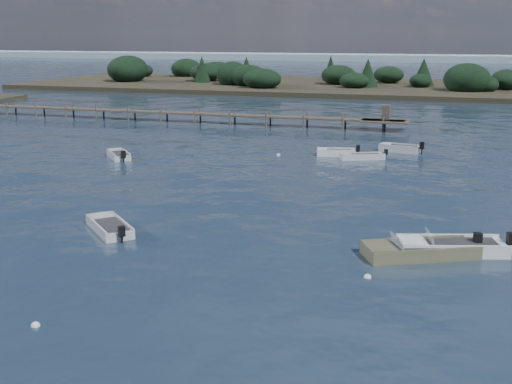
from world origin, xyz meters
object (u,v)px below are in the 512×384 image
(dinghy_mid_grey, at_px, (110,228))
(tender_far_grey_b, at_px, (400,150))
(dinghy_mid_white_a, at_px, (419,253))
(dinghy_extra_a, at_px, (362,158))
(tender_far_grey, at_px, (119,156))
(tender_far_white, at_px, (336,154))
(dinghy_mid_white_b, at_px, (451,249))
(jetty, at_px, (164,113))

(dinghy_mid_grey, distance_m, tender_far_grey_b, 30.62)
(dinghy_mid_white_a, height_order, dinghy_extra_a, dinghy_mid_white_a)
(dinghy_mid_white_a, xyz_separation_m, dinghy_mid_grey, (-15.61, -0.87, -0.02))
(tender_far_grey, xyz_separation_m, tender_far_white, (16.92, 6.41, 0.01))
(tender_far_grey, xyz_separation_m, tender_far_grey_b, (21.83, 10.00, 0.02))
(tender_far_grey, xyz_separation_m, dinghy_mid_grey, (9.58, -18.07, -0.02))
(dinghy_mid_grey, bearing_deg, dinghy_mid_white_a, 3.20)
(tender_far_white, bearing_deg, tender_far_grey, -159.24)
(dinghy_mid_white_a, bearing_deg, dinghy_mid_white_b, 34.25)
(dinghy_mid_white_b, height_order, dinghy_extra_a, dinghy_mid_white_b)
(tender_far_white, height_order, dinghy_extra_a, tender_far_white)
(dinghy_mid_white_a, relative_size, jetty, 0.08)
(dinghy_mid_grey, relative_size, jetty, 0.06)
(dinghy_mid_white_a, relative_size, dinghy_mid_grey, 1.43)
(dinghy_mid_white_b, distance_m, dinghy_mid_grey, 17.10)
(tender_far_white, xyz_separation_m, jetty, (-23.47, 16.03, 0.81))
(dinghy_mid_white_a, xyz_separation_m, dinghy_mid_white_b, (1.40, 0.95, 0.00))
(dinghy_extra_a, bearing_deg, tender_far_grey_b, 59.48)
(dinghy_mid_grey, distance_m, tender_far_white, 25.56)
(dinghy_mid_grey, xyz_separation_m, dinghy_extra_a, (9.64, 23.65, -0.00))
(dinghy_extra_a, distance_m, jetty, 30.81)
(tender_far_grey, height_order, tender_far_grey_b, tender_far_grey_b)
(dinghy_mid_white_a, height_order, tender_far_grey, dinghy_mid_white_a)
(tender_far_grey_b, bearing_deg, dinghy_mid_white_a, -82.96)
(jetty, bearing_deg, dinghy_extra_a, -33.20)
(tender_far_grey, bearing_deg, tender_far_grey_b, 24.61)
(tender_far_grey, relative_size, dinghy_mid_grey, 0.87)
(tender_far_grey, xyz_separation_m, dinghy_mid_white_b, (26.58, -16.25, 0.01))
(tender_far_grey_b, relative_size, dinghy_extra_a, 1.01)
(dinghy_mid_white_b, relative_size, dinghy_mid_grey, 1.41)
(tender_far_grey, relative_size, jetty, 0.05)
(dinghy_extra_a, bearing_deg, jetty, 146.80)
(jetty, bearing_deg, dinghy_mid_grey, -68.29)
(jetty, bearing_deg, dinghy_mid_white_b, -49.42)
(tender_far_grey, relative_size, tender_far_grey_b, 0.86)
(dinghy_mid_white_a, distance_m, dinghy_extra_a, 23.54)
(tender_far_grey_b, bearing_deg, dinghy_mid_white_b, -79.74)
(tender_far_grey_b, bearing_deg, tender_far_grey, -155.39)
(dinghy_mid_white_a, relative_size, dinghy_mid_white_b, 1.02)
(dinghy_mid_white_b, relative_size, dinghy_extra_a, 1.40)
(dinghy_mid_white_a, xyz_separation_m, jetty, (-31.74, 39.64, 0.82))
(dinghy_mid_white_a, bearing_deg, tender_far_grey_b, 97.04)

